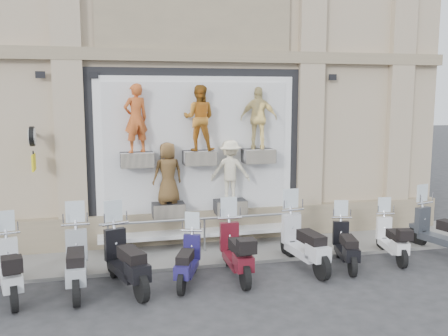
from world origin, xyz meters
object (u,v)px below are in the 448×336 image
Objects in this scene: scooter_e at (187,251)px; scooter_j at (443,222)px; scooter_c at (76,250)px; scooter_i at (392,231)px; scooter_h at (346,236)px; scooter_b at (9,258)px; scooter_d at (126,248)px; guard_rail at (205,236)px; scooter_f at (236,240)px; scooter_g at (305,232)px; clock_sign_bracket at (33,143)px.

scooter_j is (6.38, 0.37, 0.13)m from scooter_e.
scooter_i is (7.19, 0.24, -0.15)m from scooter_c.
scooter_c reaches higher than scooter_i.
scooter_h is (3.67, 0.16, 0.02)m from scooter_e.
scooter_c reaches higher than scooter_b.
scooter_d is at bearing 167.76° from scooter_j.
guard_rail is 3.38m from scooter_h.
scooter_f is 0.95× the size of scooter_g.
scooter_i is at bearing -14.47° from scooter_d.
scooter_c is 4.92m from scooter_g.
clock_sign_bracket reaches higher than scooter_e.
scooter_g reaches higher than scooter_j.
scooter_d is (1.93, -2.26, -1.95)m from clock_sign_bracket.
clock_sign_bracket is at bearing 177.39° from scooter_i.
scooter_f is at bearing -165.85° from scooter_i.
scooter_i is (4.98, 0.36, -0.00)m from scooter_e.
scooter_g reaches higher than scooter_i.
scooter_c is 1.04× the size of scooter_f.
scooter_c is at bearing -167.70° from scooter_i.
clock_sign_bracket is 0.60× the size of scooter_e.
scooter_b is (-0.27, -2.16, -2.01)m from clock_sign_bracket.
scooter_h is (2.95, -1.62, 0.25)m from guard_rail.
clock_sign_bracket reaches higher than scooter_b.
clock_sign_bracket is 0.58× the size of scooter_h.
scooter_b is 2.20m from scooter_d.
scooter_d is (-1.97, -1.79, 0.39)m from guard_rail.
scooter_g reaches higher than scooter_b.
guard_rail is 2.69m from scooter_d.
scooter_g is 1.20× the size of scooter_h.
scooter_d is at bearing -49.48° from clock_sign_bracket.
scooter_g reaches higher than guard_rail.
scooter_h is at bearing -12.65° from scooter_b.
guard_rail is 2.41× the size of scooter_g.
scooter_d is 1.00× the size of scooter_g.
clock_sign_bracket is at bearing 155.03° from scooter_g.
scooter_b is 9.83m from scooter_j.
scooter_h reaches higher than scooter_i.
scooter_e is 1.00× the size of scooter_i.
scooter_h is (6.85, -2.09, -2.09)m from clock_sign_bracket.
guard_rail is 1.93m from scooter_e.
scooter_i is at bearing 165.34° from scooter_j.
clock_sign_bracket is 0.49× the size of scooter_c.
scooter_d is 7.63m from scooter_j.
guard_rail is 2.41× the size of scooter_d.
scooter_d reaches higher than scooter_i.
scooter_e is 0.81× the size of scooter_g.
clock_sign_bracket is at bearing 69.71° from scooter_b.
scooter_d is at bearing -15.68° from scooter_b.
scooter_g is (3.95, 0.26, 0.00)m from scooter_d.
scooter_e is at bearing -35.28° from clock_sign_bracket.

